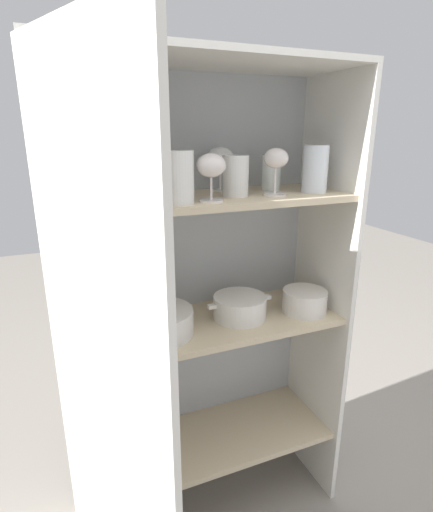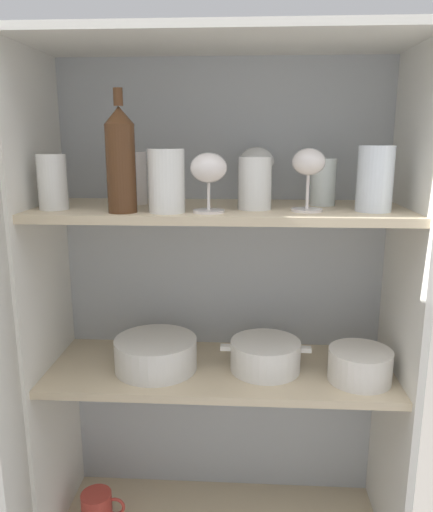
% 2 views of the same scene
% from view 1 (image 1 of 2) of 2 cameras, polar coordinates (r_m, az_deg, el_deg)
% --- Properties ---
extents(cupboard_back_panel, '(0.92, 0.02, 1.54)m').
position_cam_1_polar(cupboard_back_panel, '(1.47, -3.74, -6.33)').
color(cupboard_back_panel, '#B2B7BC').
rests_on(cupboard_back_panel, ground_plane).
extents(cupboard_side_left, '(0.02, 0.35, 1.54)m').
position_cam_1_polar(cupboard_side_left, '(1.26, -21.20, -11.88)').
color(cupboard_side_left, white).
rests_on(cupboard_side_left, ground_plane).
extents(cupboard_side_right, '(0.02, 0.35, 1.54)m').
position_cam_1_polar(cupboard_side_right, '(1.54, 14.53, -5.89)').
color(cupboard_side_right, white).
rests_on(cupboard_side_right, ground_plane).
extents(cupboard_top_panel, '(0.92, 0.35, 0.02)m').
position_cam_1_polar(cupboard_top_panel, '(1.21, -1.66, 26.34)').
color(cupboard_top_panel, white).
rests_on(cupboard_top_panel, cupboard_side_left).
extents(shelf_board_lower, '(0.88, 0.32, 0.02)m').
position_cam_1_polar(shelf_board_lower, '(1.61, -1.23, -24.85)').
color(shelf_board_lower, beige).
extents(shelf_board_middle, '(0.88, 0.32, 0.02)m').
position_cam_1_polar(shelf_board_middle, '(1.34, -1.36, -9.84)').
color(shelf_board_middle, beige).
extents(shelf_board_upper, '(0.88, 0.32, 0.02)m').
position_cam_1_polar(shelf_board_upper, '(1.21, -1.50, 8.06)').
color(shelf_board_upper, beige).
extents(cupboard_door, '(0.19, 0.43, 1.54)m').
position_cam_1_polar(cupboard_door, '(0.94, -15.12, -22.41)').
color(cupboard_door, silver).
rests_on(cupboard_door, ground_plane).
extents(tumbler_glass_0, '(0.08, 0.08, 0.15)m').
position_cam_1_polar(tumbler_glass_0, '(1.32, 13.89, 11.97)').
color(tumbler_glass_0, white).
rests_on(tumbler_glass_0, shelf_board_upper).
extents(tumbler_glass_1, '(0.06, 0.06, 0.11)m').
position_cam_1_polar(tumbler_glass_1, '(1.35, 7.82, 11.73)').
color(tumbler_glass_1, white).
rests_on(tumbler_glass_1, shelf_board_upper).
extents(tumbler_glass_2, '(0.08, 0.08, 0.12)m').
position_cam_1_polar(tumbler_glass_2, '(1.20, 2.73, 11.35)').
color(tumbler_glass_2, white).
rests_on(tumbler_glass_2, shelf_board_upper).
extents(tumbler_glass_3, '(0.08, 0.08, 0.14)m').
position_cam_1_polar(tumbler_glass_3, '(1.07, -5.43, 11.08)').
color(tumbler_glass_3, white).
rests_on(tumbler_glass_3, shelf_board_upper).
extents(tumbler_glass_4, '(0.07, 0.07, 0.13)m').
position_cam_1_polar(tumbler_glass_4, '(1.18, -12.56, 11.10)').
color(tumbler_glass_4, silver).
rests_on(tumbler_glass_4, shelf_board_upper).
extents(tumbler_glass_5, '(0.07, 0.07, 0.13)m').
position_cam_1_polar(tumbler_glass_5, '(1.06, -20.19, 9.69)').
color(tumbler_glass_5, white).
rests_on(tumbler_glass_5, shelf_board_upper).
extents(wine_glass_0, '(0.08, 0.08, 0.13)m').
position_cam_1_polar(wine_glass_0, '(1.10, -0.77, 12.49)').
color(wine_glass_0, silver).
rests_on(wine_glass_0, shelf_board_upper).
extents(wine_glass_1, '(0.09, 0.09, 0.14)m').
position_cam_1_polar(wine_glass_1, '(1.32, 0.54, 13.63)').
color(wine_glass_1, white).
rests_on(wine_glass_1, shelf_board_upper).
extents(wine_glass_2, '(0.07, 0.07, 0.14)m').
position_cam_1_polar(wine_glass_2, '(1.23, 8.49, 13.22)').
color(wine_glass_2, silver).
rests_on(wine_glass_2, shelf_board_upper).
extents(wine_bottle, '(0.06, 0.06, 0.26)m').
position_cam_1_polar(wine_bottle, '(1.04, -10.71, 13.23)').
color(wine_bottle, '#4C2D19').
rests_on(wine_bottle, shelf_board_upper).
extents(plate_stack_white, '(0.21, 0.21, 0.08)m').
position_cam_1_polar(plate_stack_white, '(1.26, -8.16, -9.35)').
color(plate_stack_white, silver).
rests_on(plate_stack_white, shelf_board_middle).
extents(mixing_bowl_large, '(0.15, 0.15, 0.08)m').
position_cam_1_polar(mixing_bowl_large, '(1.43, 12.48, -6.19)').
color(mixing_bowl_large, silver).
rests_on(mixing_bowl_large, shelf_board_middle).
extents(casserole_dish, '(0.23, 0.18, 0.08)m').
position_cam_1_polar(casserole_dish, '(1.36, 3.35, -7.27)').
color(casserole_dish, white).
rests_on(casserole_dish, shelf_board_middle).
extents(coffee_mug_primary, '(0.12, 0.08, 0.09)m').
position_cam_1_polar(coffee_mug_primary, '(1.50, -14.60, -26.50)').
color(coffee_mug_primary, '#BC3D33').
rests_on(coffee_mug_primary, shelf_board_lower).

